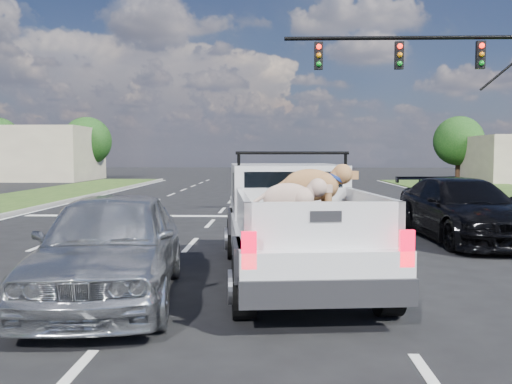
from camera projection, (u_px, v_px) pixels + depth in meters
ground at (259, 286)px, 8.90m from camera, size 160.00×160.00×0.00m
road_markings at (265, 230)px, 15.45m from camera, size 17.75×60.00×0.01m
traffic_signal at (474, 81)px, 18.81m from camera, size 9.11×0.31×7.00m
building_left at (32, 154)px, 45.29m from camera, size 10.00×8.00×4.40m
tree_far_c at (87, 141)px, 47.08m from camera, size 4.20×4.20×5.40m
tree_far_d at (459, 141)px, 46.05m from camera, size 4.20×4.20×5.40m
pickup_truck at (292, 219)px, 9.52m from camera, size 2.72×6.10×2.22m
silver_sedan at (111, 245)px, 8.08m from camera, size 2.50×4.99×1.63m
black_coupe at (462, 209)px, 13.65m from camera, size 2.58×5.52×1.56m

